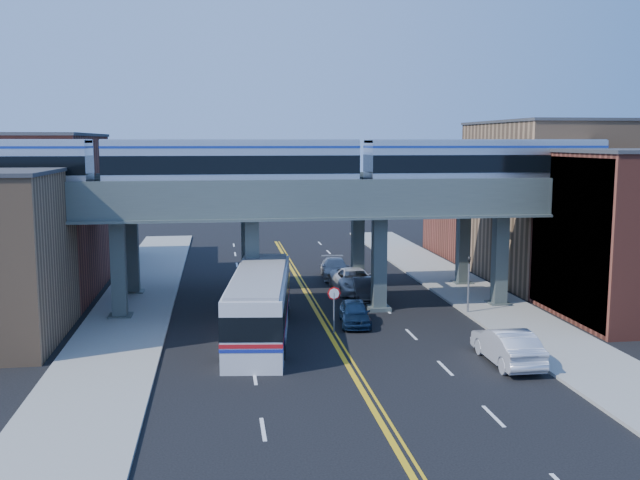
% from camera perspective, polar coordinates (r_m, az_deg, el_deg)
% --- Properties ---
extents(ground, '(120.00, 120.00, 0.00)m').
position_cam_1_polar(ground, '(37.43, 1.41, -8.64)').
color(ground, black).
rests_on(ground, ground).
extents(sidewalk_west, '(5.00, 70.00, 0.16)m').
position_cam_1_polar(sidewalk_west, '(46.92, -14.75, -5.39)').
color(sidewalk_west, gray).
rests_on(sidewalk_west, ground).
extents(sidewalk_east, '(5.00, 70.00, 0.16)m').
position_cam_1_polar(sidewalk_east, '(49.77, 12.67, -4.56)').
color(sidewalk_east, gray).
rests_on(sidewalk_east, ground).
extents(building_west_b, '(8.00, 14.00, 11.00)m').
position_cam_1_polar(building_west_b, '(53.13, -21.74, 1.77)').
color(building_west_b, brown).
rests_on(building_west_b, ground).
extents(building_west_c, '(8.00, 10.00, 8.00)m').
position_cam_1_polar(building_west_c, '(65.92, -19.06, 1.68)').
color(building_west_c, '#8E6A49').
rests_on(building_west_c, ground).
extents(building_east_a, '(8.00, 10.00, 10.00)m').
position_cam_1_polar(building_east_a, '(46.71, 23.54, 0.29)').
color(building_east_a, brown).
rests_on(building_east_a, ground).
extents(building_east_b, '(8.00, 14.00, 12.00)m').
position_cam_1_polar(building_east_b, '(57.10, 17.30, 2.87)').
color(building_east_b, '#8E6A49').
rests_on(building_east_b, ground).
extents(building_east_c, '(8.00, 10.00, 9.00)m').
position_cam_1_polar(building_east_c, '(69.15, 12.64, 2.61)').
color(building_east_c, brown).
rests_on(building_east_c, ground).
extents(mural_panel, '(0.10, 9.50, 9.50)m').
position_cam_1_polar(mural_panel, '(44.80, 19.22, -0.12)').
color(mural_panel, teal).
rests_on(mural_panel, ground).
extents(elevated_viaduct_near, '(52.00, 3.60, 7.40)m').
position_cam_1_polar(elevated_viaduct_near, '(43.99, -0.29, 2.44)').
color(elevated_viaduct_near, '#45504D').
rests_on(elevated_viaduct_near, ground).
extents(elevated_viaduct_far, '(52.00, 3.60, 7.40)m').
position_cam_1_polar(elevated_viaduct_far, '(50.90, -1.37, 3.19)').
color(elevated_viaduct_far, '#45504D').
rests_on(elevated_viaduct_far, ground).
extents(transit_train, '(46.74, 2.93, 3.41)m').
position_cam_1_polar(transit_train, '(43.41, -7.00, 5.99)').
color(transit_train, black).
rests_on(transit_train, elevated_viaduct_near).
extents(stop_sign, '(0.76, 0.09, 2.63)m').
position_cam_1_polar(stop_sign, '(39.89, 1.13, -4.99)').
color(stop_sign, slate).
rests_on(stop_sign, ground).
extents(traffic_signal, '(0.15, 0.18, 4.10)m').
position_cam_1_polar(traffic_signal, '(44.86, 11.81, -3.00)').
color(traffic_signal, slate).
rests_on(traffic_signal, ground).
extents(transit_bus, '(4.55, 13.60, 3.44)m').
position_cam_1_polar(transit_bus, '(39.26, -4.81, -5.22)').
color(transit_bus, silver).
rests_on(transit_bus, ground).
extents(car_lane_a, '(2.13, 4.36, 1.43)m').
position_cam_1_polar(car_lane_a, '(41.93, 2.80, -5.82)').
color(car_lane_a, '#10223D').
rests_on(car_lane_a, ground).
extents(car_lane_b, '(1.94, 4.57, 1.47)m').
position_cam_1_polar(car_lane_b, '(48.44, 3.61, -3.93)').
color(car_lane_b, '#2C2C2E').
rests_on(car_lane_b, ground).
extents(car_lane_c, '(2.90, 5.96, 1.63)m').
position_cam_1_polar(car_lane_c, '(50.90, 2.75, -3.25)').
color(car_lane_c, silver).
rests_on(car_lane_c, ground).
extents(car_lane_d, '(2.41, 5.27, 1.49)m').
position_cam_1_polar(car_lane_d, '(56.01, 1.21, -2.29)').
color(car_lane_d, '#9B9B9F').
rests_on(car_lane_d, ground).
extents(car_parked_curb, '(1.86, 5.29, 1.74)m').
position_cam_1_polar(car_parked_curb, '(35.88, 14.74, -8.19)').
color(car_parked_curb, silver).
rests_on(car_parked_curb, ground).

